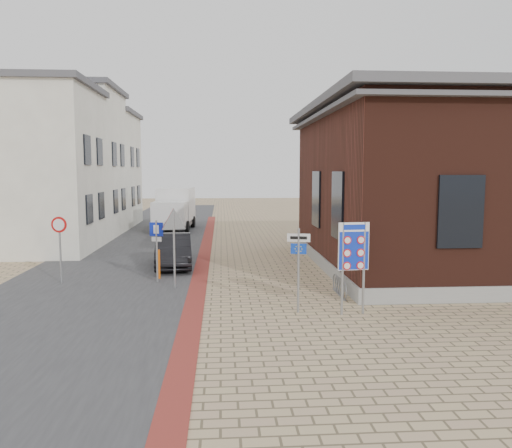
{
  "coord_description": "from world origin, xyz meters",
  "views": [
    {
      "loc": [
        -1.16,
        -13.46,
        4.03
      ],
      "look_at": [
        0.02,
        3.54,
        2.2
      ],
      "focal_mm": 35.0,
      "sensor_mm": 36.0,
      "label": 1
    }
  ],
  "objects_px": {
    "essen_sign": "(299,257)",
    "bollard": "(159,264)",
    "parking_sign": "(157,241)",
    "box_truck": "(175,208)",
    "border_sign": "(354,249)",
    "sedan": "(173,250)"
  },
  "relations": [
    {
      "from": "essen_sign",
      "to": "border_sign",
      "type": "bearing_deg",
      "value": 3.44
    },
    {
      "from": "border_sign",
      "to": "essen_sign",
      "type": "distance_m",
      "value": 1.55
    },
    {
      "from": "essen_sign",
      "to": "bollard",
      "type": "xyz_separation_m",
      "value": [
        -4.5,
        4.7,
        -1.04
      ]
    },
    {
      "from": "essen_sign",
      "to": "bollard",
      "type": "relative_size",
      "value": 2.18
    },
    {
      "from": "essen_sign",
      "to": "parking_sign",
      "type": "height_order",
      "value": "essen_sign"
    },
    {
      "from": "essen_sign",
      "to": "sedan",
      "type": "bearing_deg",
      "value": 134.2
    },
    {
      "from": "box_truck",
      "to": "border_sign",
      "type": "height_order",
      "value": "box_truck"
    },
    {
      "from": "essen_sign",
      "to": "parking_sign",
      "type": "xyz_separation_m",
      "value": [
        -4.5,
        4.2,
        -0.08
      ]
    },
    {
      "from": "box_truck",
      "to": "bollard",
      "type": "distance_m",
      "value": 15.67
    },
    {
      "from": "box_truck",
      "to": "parking_sign",
      "type": "height_order",
      "value": "box_truck"
    },
    {
      "from": "parking_sign",
      "to": "bollard",
      "type": "relative_size",
      "value": 2.03
    },
    {
      "from": "essen_sign",
      "to": "bollard",
      "type": "bearing_deg",
      "value": 147.61
    },
    {
      "from": "bollard",
      "to": "essen_sign",
      "type": "bearing_deg",
      "value": -46.25
    },
    {
      "from": "parking_sign",
      "to": "essen_sign",
      "type": "bearing_deg",
      "value": -29.75
    },
    {
      "from": "box_truck",
      "to": "essen_sign",
      "type": "bearing_deg",
      "value": -71.47
    },
    {
      "from": "box_truck",
      "to": "parking_sign",
      "type": "bearing_deg",
      "value": -83.21
    },
    {
      "from": "sedan",
      "to": "essen_sign",
      "type": "bearing_deg",
      "value": -64.86
    },
    {
      "from": "box_truck",
      "to": "border_sign",
      "type": "xyz_separation_m",
      "value": [
        6.84,
        -20.6,
        0.39
      ]
    },
    {
      "from": "bollard",
      "to": "box_truck",
      "type": "bearing_deg",
      "value": 93.07
    },
    {
      "from": "border_sign",
      "to": "parking_sign",
      "type": "relative_size",
      "value": 1.16
    },
    {
      "from": "sedan",
      "to": "essen_sign",
      "type": "xyz_separation_m",
      "value": [
        4.2,
        -7.17,
        0.91
      ]
    },
    {
      "from": "border_sign",
      "to": "parking_sign",
      "type": "bearing_deg",
      "value": 137.12
    }
  ]
}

